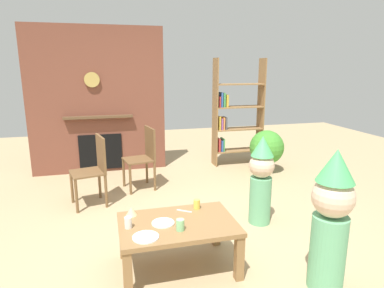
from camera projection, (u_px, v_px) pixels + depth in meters
ground_plane at (188, 235)px, 3.56m from camera, size 12.00×12.00×0.00m
brick_fireplace_feature at (98, 101)px, 5.51m from camera, size 2.20×0.28×2.40m
bookshelf at (234, 117)px, 5.98m from camera, size 0.90×0.28×1.90m
coffee_table at (178, 229)px, 2.90m from camera, size 1.01×0.68×0.44m
paper_cup_near_left at (197, 204)px, 3.15m from camera, size 0.06×0.06×0.09m
paper_cup_near_right at (128, 223)px, 2.77m from camera, size 0.06×0.06×0.10m
paper_cup_center at (180, 225)px, 2.74m from camera, size 0.07×0.07×0.10m
paper_plate_front at (163, 223)px, 2.86m from camera, size 0.19×0.19×0.01m
paper_plate_rear at (146, 237)px, 2.62m from camera, size 0.21×0.21×0.01m
birthday_cake_slice at (131, 211)px, 3.01m from camera, size 0.10×0.10×0.08m
table_fork at (184, 211)px, 3.10m from camera, size 0.13×0.10×0.01m
child_with_cone_hat at (331, 217)px, 2.59m from camera, size 0.32×0.32×1.16m
child_in_pink at (261, 178)px, 3.73m from camera, size 0.28×0.28×1.02m
dining_chair_left at (94, 166)px, 4.26m from camera, size 0.48×0.48×0.90m
dining_chair_middle at (144, 154)px, 4.85m from camera, size 0.47×0.47×0.90m
potted_plant_tall at (267, 148)px, 5.62m from camera, size 0.57×0.57×0.71m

